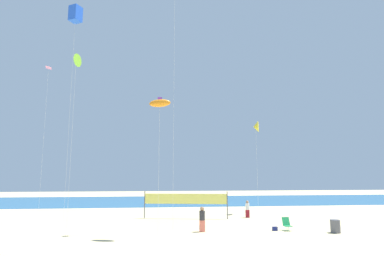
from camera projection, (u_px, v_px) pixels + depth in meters
ground_plane at (180, 251)px, 16.00m from camera, size 120.00×120.00×0.00m
ocean_band at (164, 201)px, 47.42m from camera, size 120.00×20.00×0.01m
beachgoer_charcoal_shirt at (202, 218)px, 21.66m from camera, size 0.39×0.39×1.69m
beachgoer_white_shirt at (247, 208)px, 28.73m from camera, size 0.35×0.35×1.53m
folding_beach_chair at (287, 224)px, 22.13m from camera, size 0.52×0.65×0.89m
trash_barrel at (335, 226)px, 21.19m from camera, size 0.64×0.64×0.86m
volleyball_net at (186, 200)px, 28.24m from camera, size 7.42×1.48×2.40m
beach_handbag at (275, 229)px, 21.92m from camera, size 0.35×0.17×0.28m
kite_green_diamond at (175, 9)px, 24.88m from camera, size 0.52×0.52×18.52m
kite_yellow_delta at (256, 127)px, 33.27m from camera, size 0.94×1.27×9.51m
kite_orange_inflatable at (160, 103)px, 20.99m from camera, size 1.58×0.95×9.03m
kite_pink_diamond at (49, 70)px, 33.53m from camera, size 0.85×0.86×15.45m
kite_blue_box at (76, 14)px, 28.83m from camera, size 1.23×1.23×19.24m
kite_lime_delta at (76, 61)px, 25.24m from camera, size 0.63×1.08×13.53m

